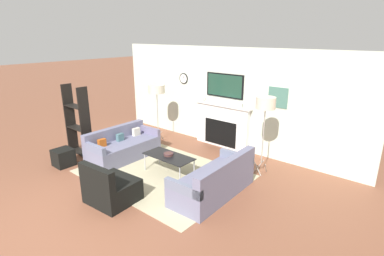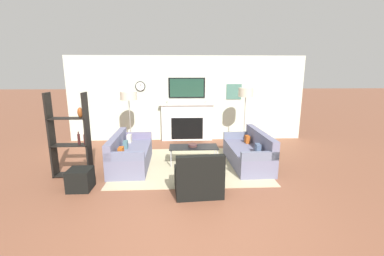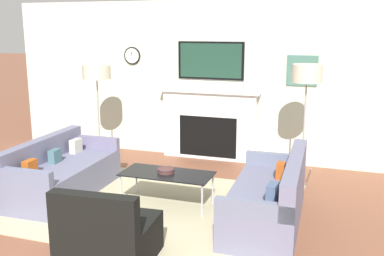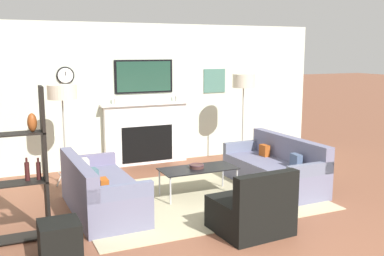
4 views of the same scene
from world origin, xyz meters
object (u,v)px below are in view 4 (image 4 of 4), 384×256
object	(u,v)px
couch_left	(100,192)
armchair	(252,211)
couch_right	(275,170)
floor_lamp_right	(244,82)
coffee_table	(198,170)
decorative_bowl	(197,166)
shelf_unit	(13,168)
floor_lamp_left	(62,93)
ottoman	(60,240)

from	to	relation	value
couch_left	armchair	size ratio (longest dim) A/B	2.03
couch_right	floor_lamp_right	world-z (taller)	floor_lamp_right
coffee_table	decorative_bowl	bearing A→B (deg)	138.66
coffee_table	shelf_unit	bearing A→B (deg)	-166.69
coffee_table	floor_lamp_left	bearing A→B (deg)	142.41
decorative_bowl	floor_lamp_left	distance (m)	2.44
shelf_unit	coffee_table	bearing A→B (deg)	13.31
armchair	ottoman	world-z (taller)	armchair
floor_lamp_right	shelf_unit	xyz separation A→B (m)	(-4.19, -1.98, -0.73)
coffee_table	decorative_bowl	size ratio (longest dim) A/B	5.21
ottoman	coffee_table	bearing A→B (deg)	30.33
couch_left	ottoman	distance (m)	1.40
armchair	decorative_bowl	xyz separation A→B (m)	(-0.02, 1.56, 0.20)
decorative_bowl	floor_lamp_right	bearing A→B (deg)	40.17
coffee_table	floor_lamp_right	distance (m)	2.39
shelf_unit	floor_lamp_left	bearing A→B (deg)	66.50
floor_lamp_left	ottoman	distance (m)	3.01
floor_lamp_right	coffee_table	bearing A→B (deg)	-139.13
couch_right	shelf_unit	distance (m)	4.04
armchair	ottoman	xyz separation A→B (m)	(-2.23, 0.24, -0.06)
floor_lamp_right	couch_right	bearing A→B (deg)	-98.99
coffee_table	floor_lamp_right	bearing A→B (deg)	40.87
floor_lamp_left	floor_lamp_right	distance (m)	3.33
couch_left	coffee_table	xyz separation A→B (m)	(1.52, 0.10, 0.12)
coffee_table	ottoman	xyz separation A→B (m)	(-2.23, -1.30, -0.20)
couch_right	floor_lamp_left	world-z (taller)	floor_lamp_left
shelf_unit	ottoman	distance (m)	1.03
couch_left	armchair	distance (m)	2.11
coffee_table	shelf_unit	distance (m)	2.74
couch_left	decorative_bowl	bearing A→B (deg)	4.38
couch_left	shelf_unit	xyz separation A→B (m)	(-1.10, -0.52, 0.59)
couch_left	decorative_bowl	world-z (taller)	couch_left
couch_left	ottoman	world-z (taller)	couch_left
couch_right	floor_lamp_right	bearing A→B (deg)	81.01
couch_right	floor_lamp_right	distance (m)	1.97
armchair	decorative_bowl	world-z (taller)	armchair
shelf_unit	couch_right	bearing A→B (deg)	7.54
coffee_table	shelf_unit	xyz separation A→B (m)	(-2.62, -0.62, 0.47)
couch_left	ottoman	bearing A→B (deg)	-120.34
couch_right	ottoman	xyz separation A→B (m)	(-3.57, -1.21, -0.08)
shelf_unit	ottoman	bearing A→B (deg)	-60.20
armchair	decorative_bowl	distance (m)	1.57
couch_left	couch_right	bearing A→B (deg)	0.04
couch_left	coffee_table	world-z (taller)	couch_left
couch_left	coffee_table	distance (m)	1.53
coffee_table	decorative_bowl	xyz separation A→B (m)	(-0.02, 0.02, 0.06)
couch_right	coffee_table	distance (m)	1.35
coffee_table	ottoman	size ratio (longest dim) A/B	2.76
ottoman	floor_lamp_left	bearing A→B (deg)	80.03
armchair	coffee_table	world-z (taller)	armchair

